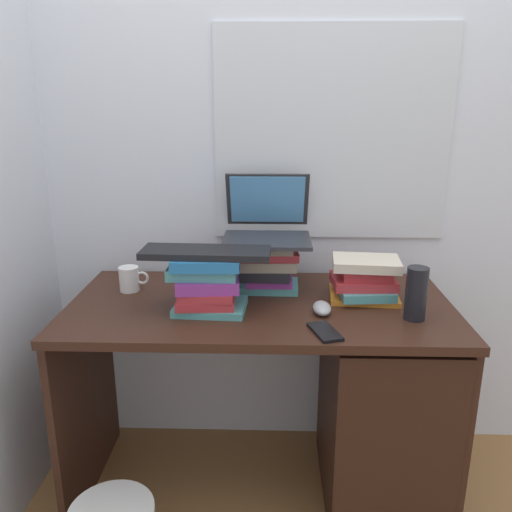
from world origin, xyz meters
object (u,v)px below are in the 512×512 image
object	(u,v)px
computer_mouse	(322,308)
water_bottle	(416,294)
book_stack_keyboard_riser	(207,283)
keyboard	(206,253)
desk	(352,396)
book_stack_side	(365,279)
laptop	(267,223)
book_stack_tall	(266,265)
cell_phone	(325,332)
mug	(130,279)

from	to	relation	value
computer_mouse	water_bottle	world-z (taller)	water_bottle
book_stack_keyboard_riser	keyboard	xyz separation A→B (m)	(-0.00, -0.00, 0.11)
desk	book_stack_side	bearing A→B (deg)	67.21
laptop	book_stack_tall	bearing A→B (deg)	-92.08
water_bottle	book_stack_keyboard_riser	bearing A→B (deg)	175.55
book_stack_keyboard_riser	water_bottle	size ratio (longest dim) A/B	1.48
book_stack_side	laptop	xyz separation A→B (m)	(-0.35, 0.15, 0.17)
water_bottle	laptop	bearing A→B (deg)	146.23
keyboard	cell_phone	bearing A→B (deg)	-21.87
computer_mouse	mug	bearing A→B (deg)	164.43
keyboard	cell_phone	distance (m)	0.46
book_stack_keyboard_riser	cell_phone	distance (m)	0.42
book_stack_keyboard_riser	laptop	size ratio (longest dim) A/B	0.76
desk	book_stack_keyboard_riser	distance (m)	0.68
desk	water_bottle	size ratio (longest dim) A/B	7.66
keyboard	mug	bearing A→B (deg)	152.24
book_stack_side	keyboard	xyz separation A→B (m)	(-0.54, -0.12, 0.13)
book_stack_keyboard_riser	cell_phone	bearing A→B (deg)	-24.36
keyboard	water_bottle	size ratio (longest dim) A/B	2.42
book_stack_keyboard_riser	water_bottle	world-z (taller)	book_stack_keyboard_riser
water_bottle	book_stack_side	bearing A→B (deg)	127.52
keyboard	computer_mouse	xyz separation A→B (m)	(0.38, -0.01, -0.18)
book_stack_tall	laptop	xyz separation A→B (m)	(0.00, 0.06, 0.15)
book_stack_tall	computer_mouse	world-z (taller)	book_stack_tall
book_stack_tall	water_bottle	size ratio (longest dim) A/B	1.43
book_stack_tall	book_stack_keyboard_riser	bearing A→B (deg)	-133.53
book_stack_keyboard_riser	mug	xyz separation A→B (m)	(-0.31, 0.18, -0.05)
computer_mouse	mug	xyz separation A→B (m)	(-0.69, 0.19, 0.03)
mug	book_stack_side	bearing A→B (deg)	-3.70
laptop	mug	distance (m)	0.55
cell_phone	book_stack_tall	bearing A→B (deg)	98.03
laptop	book_stack_keyboard_riser	bearing A→B (deg)	-126.14
keyboard	water_bottle	xyz separation A→B (m)	(0.68, -0.05, -0.12)
book_stack_side	book_stack_keyboard_riser	bearing A→B (deg)	-167.42
book_stack_tall	book_stack_keyboard_riser	xyz separation A→B (m)	(-0.19, -0.20, 0.00)
desk	cell_phone	xyz separation A→B (m)	(-0.13, -0.22, 0.35)
book_stack_side	water_bottle	bearing A→B (deg)	-52.48
book_stack_tall	book_stack_keyboard_riser	world-z (taller)	book_stack_keyboard_riser
book_stack_tall	laptop	size ratio (longest dim) A/B	0.73
book_stack_tall	keyboard	size ratio (longest dim) A/B	0.59
book_stack_keyboard_riser	cell_phone	size ratio (longest dim) A/B	1.90
desk	mug	world-z (taller)	mug
computer_mouse	cell_phone	xyz separation A→B (m)	(-0.00, -0.15, -0.01)
book_stack_tall	computer_mouse	bearing A→B (deg)	-49.44
book_stack_side	keyboard	distance (m)	0.57
computer_mouse	book_stack_side	bearing A→B (deg)	40.55
book_stack_keyboard_riser	laptop	bearing A→B (deg)	53.86
desk	book_stack_side	xyz separation A→B (m)	(0.03, 0.07, 0.42)
desk	book_stack_tall	size ratio (longest dim) A/B	5.36
mug	water_bottle	bearing A→B (deg)	-13.08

